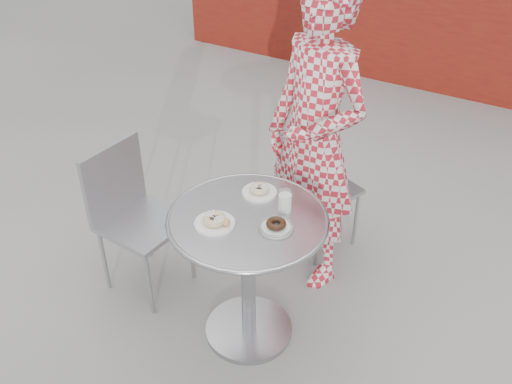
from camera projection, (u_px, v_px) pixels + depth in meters
The scene contains 9 objects.
ground at pixel (255, 326), 3.20m from camera, with size 60.00×60.00×0.00m, color #A3A09B.
bistro_table at pixel (248, 248), 2.83m from camera, with size 0.79×0.79×0.80m.
chair_far at pixel (318, 211), 3.67m from camera, with size 0.52×0.52×0.83m.
chair_left at pixel (146, 247), 3.34m from camera, with size 0.46×0.45×0.89m.
seated_person at pixel (315, 140), 3.10m from camera, with size 0.66×0.43×1.81m, color #B31B2A.
plate_far at pixel (259, 190), 2.87m from camera, with size 0.18×0.18×0.04m.
plate_near at pixel (215, 221), 2.66m from camera, with size 0.19×0.19×0.05m.
plate_checker at pixel (276, 226), 2.64m from camera, with size 0.16×0.16×0.04m.
milk_cup at pixel (285, 202), 2.73m from camera, with size 0.07×0.07×0.11m.
Camera 1 is at (1.13, -1.89, 2.43)m, focal length 40.00 mm.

